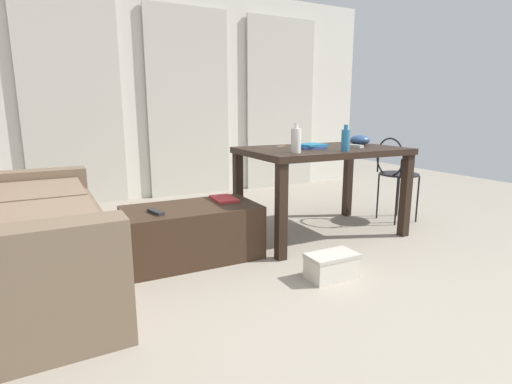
# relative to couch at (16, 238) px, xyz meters

# --- Properties ---
(ground_plane) EXTENTS (8.93, 8.93, 0.00)m
(ground_plane) POSITION_rel_couch_xyz_m (1.76, -0.02, -0.32)
(ground_plane) COLOR gray
(wall_back) EXTENTS (5.11, 0.10, 2.50)m
(wall_back) POSITION_rel_couch_xyz_m (1.76, 2.24, 0.94)
(wall_back) COLOR silver
(wall_back) RESTS_ON ground
(curtains) EXTENTS (3.64, 0.03, 2.27)m
(curtains) POSITION_rel_couch_xyz_m (1.76, 2.15, 0.82)
(curtains) COLOR beige
(curtains) RESTS_ON ground
(couch) EXTENTS (0.96, 1.95, 0.81)m
(couch) POSITION_rel_couch_xyz_m (0.00, 0.00, 0.00)
(couch) COLOR brown
(couch) RESTS_ON ground
(coffee_table) EXTENTS (0.94, 0.52, 0.39)m
(coffee_table) POSITION_rel_couch_xyz_m (1.08, -0.00, -0.12)
(coffee_table) COLOR #382619
(coffee_table) RESTS_ON ground
(craft_table) EXTENTS (1.32, 0.85, 0.75)m
(craft_table) POSITION_rel_couch_xyz_m (2.25, 0.06, 0.34)
(craft_table) COLOR black
(craft_table) RESTS_ON ground
(wire_chair) EXTENTS (0.37, 0.38, 0.81)m
(wire_chair) POSITION_rel_couch_xyz_m (3.12, 0.07, 0.20)
(wire_chair) COLOR black
(wire_chair) RESTS_ON ground
(bottle_near) EXTENTS (0.06, 0.06, 0.20)m
(bottle_near) POSITION_rel_couch_xyz_m (2.25, -0.24, 0.52)
(bottle_near) COLOR teal
(bottle_near) RESTS_ON craft_table
(bottle_far) EXTENTS (0.08, 0.08, 0.22)m
(bottle_far) POSITION_rel_couch_xyz_m (1.84, -0.18, 0.53)
(bottle_far) COLOR beige
(bottle_far) RESTS_ON craft_table
(bowl) EXTENTS (0.17, 0.17, 0.09)m
(bowl) POSITION_rel_couch_xyz_m (2.70, 0.11, 0.48)
(bowl) COLOR #2D4C7A
(bowl) RESTS_ON craft_table
(book_stack) EXTENTS (0.25, 0.25, 0.04)m
(book_stack) POSITION_rel_couch_xyz_m (2.14, 0.07, 0.45)
(book_stack) COLOR #33519E
(book_stack) RESTS_ON craft_table
(tv_remote_on_table) EXTENTS (0.07, 0.16, 0.02)m
(tv_remote_on_table) POSITION_rel_couch_xyz_m (2.51, -0.04, 0.45)
(tv_remote_on_table) COLOR #B7B7B2
(tv_remote_on_table) RESTS_ON craft_table
(scissors) EXTENTS (0.11, 0.09, 0.00)m
(scissors) POSITION_rel_couch_xyz_m (2.03, 0.33, 0.44)
(scissors) COLOR #9EA0A5
(scissors) RESTS_ON craft_table
(tv_remote_primary) EXTENTS (0.09, 0.17, 0.02)m
(tv_remote_primary) POSITION_rel_couch_xyz_m (0.81, -0.08, 0.08)
(tv_remote_primary) COLOR #232326
(tv_remote_primary) RESTS_ON coffee_table
(magazine) EXTENTS (0.17, 0.27, 0.02)m
(magazine) POSITION_rel_couch_xyz_m (1.37, 0.09, 0.08)
(magazine) COLOR red
(magazine) RESTS_ON coffee_table
(shoebox) EXTENTS (0.33, 0.19, 0.16)m
(shoebox) POSITION_rel_couch_xyz_m (1.77, -0.74, -0.23)
(shoebox) COLOR beige
(shoebox) RESTS_ON ground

